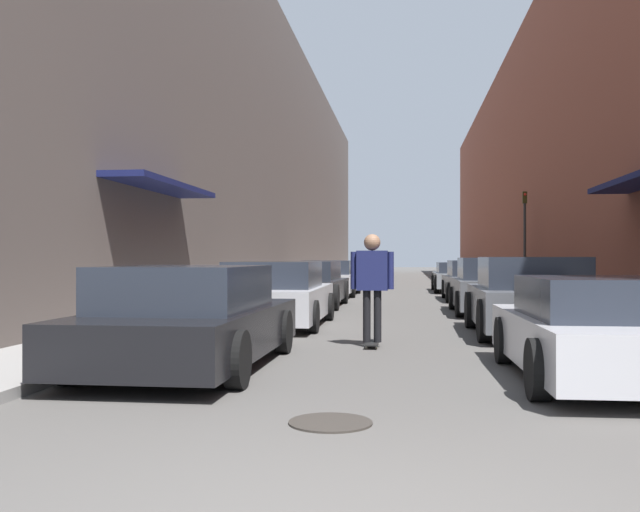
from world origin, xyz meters
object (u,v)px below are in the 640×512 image
at_px(parked_car_right_0, 605,331).
at_px(parked_car_right_4, 459,277).
at_px(parked_car_left_1, 276,295).
at_px(parked_car_left_2, 307,285).
at_px(manhole_cover, 330,423).
at_px(parked_car_right_2, 493,287).
at_px(parked_car_left_3, 330,278).
at_px(parked_car_right_1, 530,298).
at_px(parked_car_left_4, 341,275).
at_px(skateboarder, 372,277).
at_px(traffic_light, 525,230).
at_px(parked_car_right_3, 474,281).
at_px(parked_car_left_0, 190,319).

relative_size(parked_car_right_0, parked_car_right_4, 0.85).
bearing_deg(parked_car_left_1, parked_car_left_2, 91.39).
relative_size(parked_car_left_2, manhole_cover, 6.47).
distance_m(parked_car_right_0, parked_car_right_2, 9.63).
bearing_deg(parked_car_left_3, parked_car_right_4, 34.96).
relative_size(parked_car_left_1, parked_car_left_3, 0.95).
distance_m(parked_car_left_2, parked_car_right_1, 8.37).
xyz_separation_m(parked_car_left_2, parked_car_right_1, (4.91, -6.78, 0.05)).
bearing_deg(parked_car_right_2, parked_car_left_4, 111.07).
distance_m(skateboarder, traffic_light, 17.89).
bearing_deg(traffic_light, parked_car_right_4, 159.23).
height_order(parked_car_left_2, parked_car_right_4, parked_car_left_2).
bearing_deg(parked_car_right_2, parked_car_right_0, -89.56).
height_order(parked_car_left_1, parked_car_left_4, parked_car_left_1).
xyz_separation_m(parked_car_right_0, parked_car_right_4, (-0.10, 20.80, 0.03)).
bearing_deg(parked_car_right_0, parked_car_right_4, 90.27).
distance_m(parked_car_left_3, parked_car_right_0, 18.10).
bearing_deg(parked_car_right_2, parked_car_right_3, 89.80).
height_order(parked_car_left_1, parked_car_right_4, parked_car_left_1).
bearing_deg(skateboarder, parked_car_right_3, 77.72).
xyz_separation_m(parked_car_right_1, parked_car_right_4, (-0.08, 16.09, -0.07)).
height_order(parked_car_right_0, parked_car_right_4, parked_car_right_4).
xyz_separation_m(parked_car_left_0, parked_car_left_1, (0.08, 5.49, 0.01)).
distance_m(parked_car_right_0, parked_car_right_4, 20.80).
distance_m(parked_car_left_3, manhole_cover, 19.87).
height_order(parked_car_left_4, parked_car_right_3, parked_car_right_3).
xyz_separation_m(parked_car_right_1, manhole_cover, (-2.80, -7.05, -0.66)).
bearing_deg(parked_car_left_1, manhole_cover, -76.46).
distance_m(parked_car_left_1, traffic_light, 15.81).
bearing_deg(manhole_cover, traffic_light, 76.96).
distance_m(parked_car_left_3, parked_car_right_3, 5.46).
bearing_deg(parked_car_left_2, parked_car_left_0, -89.70).
height_order(parked_car_left_1, traffic_light, traffic_light).
distance_m(parked_car_left_2, skateboarder, 9.00).
distance_m(parked_car_left_1, parked_car_left_4, 16.58).
relative_size(parked_car_left_0, traffic_light, 1.20).
relative_size(parked_car_left_4, parked_car_right_3, 1.08).
xyz_separation_m(parked_car_left_1, parked_car_right_0, (4.80, -5.89, -0.05)).
bearing_deg(parked_car_left_4, parked_car_right_1, -74.28).
height_order(parked_car_left_4, parked_car_right_1, parked_car_right_1).
xyz_separation_m(parked_car_left_0, skateboarder, (2.16, 2.37, 0.46)).
bearing_deg(parked_car_left_3, parked_car_left_0, -89.74).
xyz_separation_m(parked_car_left_1, parked_car_right_4, (4.70, 14.91, -0.02)).
relative_size(manhole_cover, traffic_light, 0.18).
bearing_deg(parked_car_right_4, parked_car_right_1, -89.73).
height_order(parked_car_right_3, skateboarder, skateboarder).
bearing_deg(parked_car_left_4, parked_car_left_0, -89.63).
relative_size(parked_car_right_2, traffic_light, 1.06).
relative_size(parked_car_left_4, parked_car_right_1, 1.08).
distance_m(parked_car_left_2, parked_car_right_2, 5.20).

